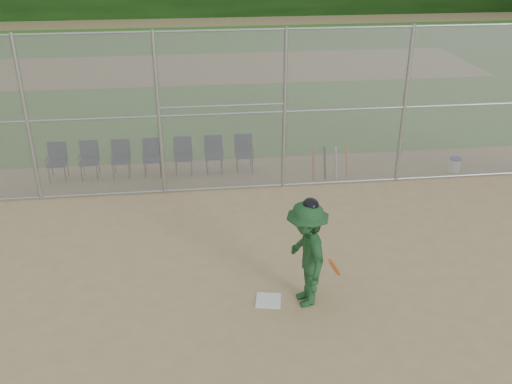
{
  "coord_description": "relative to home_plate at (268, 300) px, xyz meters",
  "views": [
    {
      "loc": [
        -1.29,
        -8.04,
        6.23
      ],
      "look_at": [
        0.0,
        2.5,
        1.1
      ],
      "focal_mm": 40.0,
      "sensor_mm": 36.0,
      "label": 1
    }
  ],
  "objects": [
    {
      "name": "backstop_fence",
      "position": [
        0.05,
        4.74,
        2.06
      ],
      "size": [
        16.09,
        0.09,
        4.0
      ],
      "color": "gray",
      "rests_on": "ground"
    },
    {
      "name": "ground",
      "position": [
        0.05,
        -0.26,
        -0.01
      ],
      "size": [
        100.0,
        100.0,
        0.0
      ],
      "primitive_type": "plane",
      "color": "tan",
      "rests_on": "ground"
    },
    {
      "name": "batter_at_plate",
      "position": [
        0.64,
        -0.09,
        0.99
      ],
      "size": [
        1.03,
        1.36,
        2.06
      ],
      "color": "#1C4722",
      "rests_on": "ground"
    },
    {
      "name": "chair_3",
      "position": [
        -2.28,
        5.91,
        0.47
      ],
      "size": [
        0.54,
        0.52,
        0.96
      ],
      "primitive_type": null,
      "color": "#101A3C",
      "rests_on": "ground"
    },
    {
      "name": "home_plate",
      "position": [
        0.0,
        0.0,
        0.0
      ],
      "size": [
        0.52,
        0.52,
        0.02
      ],
      "primitive_type": "cube",
      "rotation": [
        0.0,
        0.0,
        -0.19
      ],
      "color": "white",
      "rests_on": "ground"
    },
    {
      "name": "spare_bats",
      "position": [
        2.37,
        5.15,
        0.41
      ],
      "size": [
        0.96,
        0.34,
        0.84
      ],
      "color": "#D84C14",
      "rests_on": "ground"
    },
    {
      "name": "grass_strip",
      "position": [
        0.05,
        17.74,
        -0.0
      ],
      "size": [
        100.0,
        100.0,
        0.0
      ],
      "primitive_type": "plane",
      "color": "#376E21",
      "rests_on": "ground"
    },
    {
      "name": "chair_5",
      "position": [
        -0.64,
        5.91,
        0.47
      ],
      "size": [
        0.54,
        0.52,
        0.96
      ],
      "primitive_type": null,
      "color": "#101A3C",
      "rests_on": "ground"
    },
    {
      "name": "chair_1",
      "position": [
        -3.91,
        5.91,
        0.47
      ],
      "size": [
        0.54,
        0.52,
        0.96
      ],
      "primitive_type": null,
      "color": "#101A3C",
      "rests_on": "ground"
    },
    {
      "name": "chair_6",
      "position": [
        0.17,
        5.91,
        0.47
      ],
      "size": [
        0.54,
        0.52,
        0.96
      ],
      "primitive_type": null,
      "color": "#101A3C",
      "rests_on": "ground"
    },
    {
      "name": "water_cooler",
      "position": [
        5.82,
        5.14,
        0.19
      ],
      "size": [
        0.31,
        0.31,
        0.39
      ],
      "color": "white",
      "rests_on": "ground"
    },
    {
      "name": "chair_0",
      "position": [
        -4.72,
        5.91,
        0.47
      ],
      "size": [
        0.54,
        0.52,
        0.96
      ],
      "primitive_type": null,
      "color": "#101A3C",
      "rests_on": "ground"
    },
    {
      "name": "chair_4",
      "position": [
        -1.46,
        5.91,
        0.47
      ],
      "size": [
        0.54,
        0.52,
        0.96
      ],
      "primitive_type": null,
      "color": "#101A3C",
      "rests_on": "ground"
    },
    {
      "name": "dirt_patch_far",
      "position": [
        0.05,
        17.74,
        -0.0
      ],
      "size": [
        24.0,
        24.0,
        0.0
      ],
      "primitive_type": "plane",
      "color": "tan",
      "rests_on": "ground"
    },
    {
      "name": "chair_2",
      "position": [
        -3.09,
        5.91,
        0.47
      ],
      "size": [
        0.54,
        0.52,
        0.96
      ],
      "primitive_type": null,
      "color": "#101A3C",
      "rests_on": "ground"
    }
  ]
}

